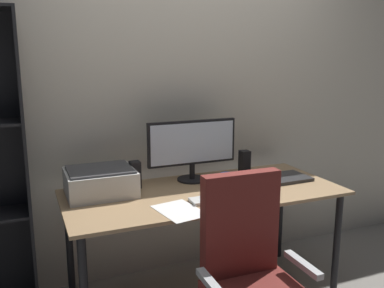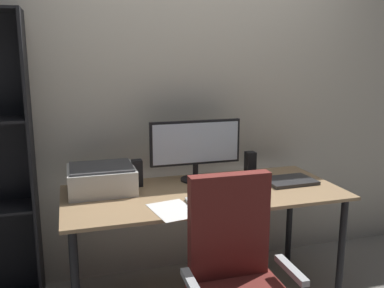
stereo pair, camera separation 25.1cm
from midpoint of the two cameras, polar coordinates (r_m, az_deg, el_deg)
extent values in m
cube|color=beige|center=(2.97, 0.83, 7.04)|extent=(6.40, 0.10, 2.60)
cube|color=tan|center=(2.59, 4.46, -6.69)|extent=(1.70, 0.75, 0.02)
cylinder|color=black|center=(2.85, 22.22, -13.75)|extent=(0.04, 0.04, 0.72)
cylinder|color=black|center=(2.86, -13.47, -13.10)|extent=(0.04, 0.04, 0.72)
cylinder|color=black|center=(3.32, 15.37, -9.60)|extent=(0.04, 0.04, 0.72)
cylinder|color=black|center=(2.80, 3.06, -4.88)|extent=(0.20, 0.20, 0.01)
cylinder|color=black|center=(2.78, 3.07, -3.78)|extent=(0.04, 0.04, 0.10)
cube|color=black|center=(2.73, 3.12, 0.19)|extent=(0.61, 0.03, 0.29)
cube|color=silver|center=(2.72, 3.23, 0.13)|extent=(0.58, 0.01, 0.26)
cube|color=silver|center=(2.41, 5.72, -7.64)|extent=(0.29, 0.12, 0.02)
cube|color=black|center=(2.47, 10.15, -7.09)|extent=(0.08, 0.11, 0.03)
cylinder|color=#285193|center=(2.62, 7.60, -5.16)|extent=(0.08, 0.08, 0.10)
cube|color=#285193|center=(2.64, 8.54, -4.96)|extent=(0.02, 0.01, 0.05)
cube|color=#2D2D30|center=(2.85, 15.68, -4.91)|extent=(0.33, 0.24, 0.02)
cube|color=black|center=(2.66, -4.85, -4.01)|extent=(0.06, 0.07, 0.17)
cube|color=black|center=(2.92, 10.44, -2.73)|extent=(0.06, 0.07, 0.17)
cube|color=silver|center=(2.58, -9.57, -4.88)|extent=(0.40, 0.34, 0.15)
cube|color=#424244|center=(2.56, -9.63, -3.14)|extent=(0.37, 0.31, 0.01)
cube|color=white|center=(2.27, 0.61, -9.09)|extent=(0.26, 0.33, 0.00)
cube|color=maroon|center=(2.07, 8.63, -11.05)|extent=(0.40, 0.08, 0.52)
cube|color=#B7BABC|center=(1.91, 4.00, -18.79)|extent=(0.04, 0.26, 0.03)
cube|color=#B7BABC|center=(2.10, 16.93, -16.24)|extent=(0.04, 0.26, 0.03)
cube|color=black|center=(2.70, -18.56, -2.49)|extent=(0.02, 0.28, 1.82)
camera|label=1|loc=(0.13, -87.14, 0.61)|focal=38.97mm
camera|label=2|loc=(0.13, 92.86, -0.61)|focal=38.97mm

